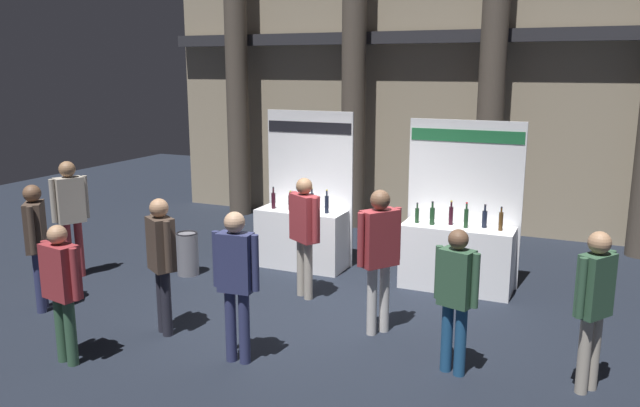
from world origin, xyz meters
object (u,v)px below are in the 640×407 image
exhibitor_booth_1 (458,249)px  visitor_7 (456,290)px  visitor_4 (161,254)px  visitor_8 (236,275)px  trash_bin (188,254)px  visitor_6 (36,236)px  visitor_5 (594,299)px  exhibitor_booth_0 (303,230)px  visitor_0 (70,208)px  visitor_3 (61,282)px  visitor_2 (379,247)px  visitor_1 (304,226)px

exhibitor_booth_1 → visitor_7: exhibitor_booth_1 is taller
visitor_4 → visitor_8: visitor_8 is taller
trash_bin → visitor_6: (-0.93, -2.06, 0.70)m
visitor_6 → visitor_5: bearing=-123.3°
trash_bin → visitor_7: 4.89m
trash_bin → visitor_8: bearing=-45.0°
visitor_6 → exhibitor_booth_0: bearing=-75.6°
visitor_0 → visitor_5: bearing=112.4°
visitor_3 → trash_bin: bearing=111.3°
exhibitor_booth_0 → visitor_2: (2.01, -2.06, 0.49)m
visitor_5 → visitor_3: bearing=-39.0°
exhibitor_booth_1 → visitor_2: exhibitor_booth_1 is taller
exhibitor_booth_1 → visitor_1: exhibitor_booth_1 is taller
visitor_5 → visitor_7: size_ratio=1.05×
visitor_2 → visitor_7: 1.29m
exhibitor_booth_0 → trash_bin: bearing=-142.8°
visitor_1 → visitor_7: bearing=1.8°
visitor_0 → visitor_1: visitor_0 is taller
exhibitor_booth_1 → visitor_6: exhibitor_booth_1 is taller
visitor_1 → visitor_3: (-1.55, -2.95, -0.10)m
visitor_8 → visitor_2: bearing=-135.3°
visitor_0 → visitor_8: 4.15m
visitor_1 → visitor_5: (3.78, -1.28, -0.06)m
visitor_7 → visitor_2: bearing=165.1°
exhibitor_booth_1 → visitor_0: exhibitor_booth_1 is taller
visitor_1 → visitor_8: bearing=-52.8°
exhibitor_booth_1 → trash_bin: 4.20m
exhibitor_booth_0 → trash_bin: 1.89m
visitor_2 → visitor_7: bearing=-86.9°
exhibitor_booth_0 → visitor_8: bearing=-76.5°
visitor_4 → visitor_7: 3.52m
visitor_5 → visitor_0: bearing=-61.1°
visitor_0 → visitor_7: 6.18m
visitor_0 → visitor_4: 2.89m
visitor_4 → visitor_5: size_ratio=1.02×
visitor_2 → visitor_5: 2.48m
visitor_8 → trash_bin: bearing=-49.9°
visitor_3 → visitor_8: (1.73, 0.80, 0.07)m
exhibitor_booth_0 → visitor_3: (-0.90, -4.25, 0.34)m
visitor_4 → visitor_8: 1.27m
exhibitor_booth_0 → visitor_1: exhibitor_booth_0 is taller
trash_bin → exhibitor_booth_1: bearing=15.1°
visitor_6 → visitor_8: size_ratio=1.00×
exhibitor_booth_0 → visitor_6: 4.03m
exhibitor_booth_1 → visitor_0: (-5.60, -1.92, 0.51)m
exhibitor_booth_1 → visitor_4: 4.32m
exhibitor_booth_1 → visitor_0: 5.94m
visitor_2 → visitor_6: 4.57m
exhibitor_booth_1 → visitor_3: exhibitor_booth_1 is taller
exhibitor_booth_0 → visitor_3: 4.35m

